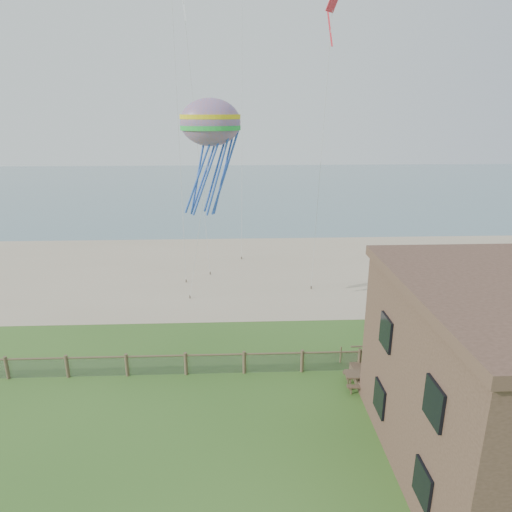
# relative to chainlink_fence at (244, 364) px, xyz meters

# --- Properties ---
(ground) EXTENTS (160.00, 160.00, 0.00)m
(ground) POSITION_rel_chainlink_fence_xyz_m (0.00, -6.00, -0.55)
(ground) COLOR #325A1E
(ground) RESTS_ON ground
(sand_beach) EXTENTS (72.00, 20.00, 0.02)m
(sand_beach) POSITION_rel_chainlink_fence_xyz_m (0.00, 16.00, -0.55)
(sand_beach) COLOR tan
(sand_beach) RESTS_ON ground
(ocean) EXTENTS (160.00, 68.00, 0.02)m
(ocean) POSITION_rel_chainlink_fence_xyz_m (0.00, 60.00, -0.55)
(ocean) COLOR slate
(ocean) RESTS_ON ground
(chainlink_fence) EXTENTS (36.20, 0.20, 1.25)m
(chainlink_fence) POSITION_rel_chainlink_fence_xyz_m (0.00, 0.00, 0.00)
(chainlink_fence) COLOR #4D392B
(chainlink_fence) RESTS_ON ground
(motel_deck) EXTENTS (15.00, 2.00, 0.50)m
(motel_deck) POSITION_rel_chainlink_fence_xyz_m (13.00, -1.00, -0.30)
(motel_deck) COLOR brown
(motel_deck) RESTS_ON ground
(picnic_table) EXTENTS (2.07, 1.62, 0.83)m
(picnic_table) POSITION_rel_chainlink_fence_xyz_m (5.90, -1.53, -0.13)
(picnic_table) COLOR brown
(picnic_table) RESTS_ON ground
(octopus_kite) EXTENTS (4.09, 3.37, 7.30)m
(octopus_kite) POSITION_rel_chainlink_fence_xyz_m (-1.76, 7.01, 9.92)
(octopus_kite) COLOR orange
(kite_red) EXTENTS (1.91, 1.85, 2.49)m
(kite_red) POSITION_rel_chainlink_fence_xyz_m (5.20, 7.47, 17.47)
(kite_red) COLOR red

